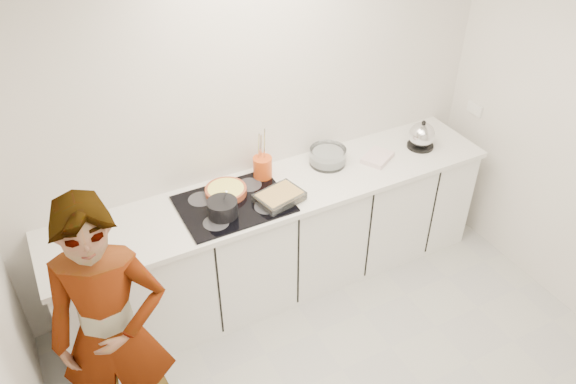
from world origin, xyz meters
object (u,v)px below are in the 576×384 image
mixing_bowl (328,157)px  utensil_crock (263,168)px  tart_dish (226,191)px  hob (234,204)px  kettle (422,136)px  baking_dish (279,197)px  cook (112,333)px  saucepan (222,208)px

mixing_bowl → utensil_crock: size_ratio=1.66×
tart_dish → mixing_bowl: (0.82, 0.02, 0.02)m
hob → kettle: size_ratio=3.12×
baking_dish → cook: bearing=-156.8°
utensil_crock → cook: (-1.28, -0.85, -0.14)m
utensil_crock → cook: size_ratio=0.10×
kettle → utensil_crock: kettle is taller
saucepan → kettle: size_ratio=0.95×
saucepan → hob: bearing=37.9°
kettle → utensil_crock: 1.27m
tart_dish → mixing_bowl: 0.82m
saucepan → kettle: 1.68m
hob → utensil_crock: bearing=32.0°
tart_dish → utensil_crock: 0.32m
saucepan → mixing_bowl: bearing=13.7°
baking_dish → kettle: bearing=5.5°
tart_dish → cook: bearing=-141.4°
hob → cook: 1.18m
baking_dish → utensil_crock: bearing=85.5°
tart_dish → utensil_crock: (0.31, 0.07, 0.04)m
tart_dish → cook: 1.25m
hob → saucepan: saucepan is taller
hob → saucepan: bearing=-142.1°
hob → saucepan: (-0.11, -0.09, 0.06)m
saucepan → cook: size_ratio=0.13×
utensil_crock → cook: cook is taller
saucepan → utensil_crock: (0.42, 0.28, 0.01)m
baking_dish → utensil_crock: utensil_crock is taller
tart_dish → baking_dish: bearing=-39.4°
kettle → utensil_crock: size_ratio=1.38×
saucepan → mixing_bowl: 0.95m
hob → tart_dish: (-0.00, 0.12, 0.03)m
baking_dish → mixing_bowl: (0.53, 0.25, 0.01)m
tart_dish → kettle: bearing=-4.1°
baking_dish → kettle: (1.28, 0.12, 0.05)m
tart_dish → saucepan: 0.23m
saucepan → baking_dish: bearing=-4.4°
tart_dish → saucepan: bearing=-117.4°
kettle → saucepan: bearing=-176.8°
hob → baking_dish: (0.28, -0.12, 0.04)m
saucepan → cook: 1.04m
mixing_bowl → saucepan: bearing=-166.3°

